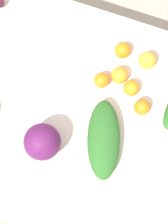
{
  "coord_description": "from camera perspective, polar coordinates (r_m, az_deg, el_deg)",
  "views": [
    {
      "loc": [
        0.15,
        -0.39,
        2.04
      ],
      "look_at": [
        0.0,
        0.0,
        0.73
      ],
      "focal_mm": 50.0,
      "sensor_mm": 36.0,
      "label": 1
    }
  ],
  "objects": [
    {
      "name": "cabbage_purple",
      "position": [
        1.3,
        -7.63,
        -5.42
      ],
      "size": [
        0.16,
        0.16,
        0.16
      ],
      "primitive_type": "sphere",
      "color": "#601E5B",
      "rests_on": "dining_table"
    },
    {
      "name": "dining_table",
      "position": [
        1.47,
        0.0,
        -1.14
      ],
      "size": [
        1.38,
        1.08,
        0.71
      ],
      "color": "silver",
      "rests_on": "ground_plane"
    },
    {
      "name": "orange_0",
      "position": [
        1.43,
        6.52,
        6.69
      ],
      "size": [
        0.08,
        0.08,
        0.08
      ],
      "primitive_type": "sphere",
      "color": "orange",
      "rests_on": "dining_table"
    },
    {
      "name": "orange_5",
      "position": [
        1.42,
        3.23,
        5.82
      ],
      "size": [
        0.07,
        0.07,
        0.07
      ],
      "primitive_type": "sphere",
      "color": "orange",
      "rests_on": "dining_table"
    },
    {
      "name": "orange_1",
      "position": [
        1.48,
        11.54,
        9.26
      ],
      "size": [
        0.08,
        0.08,
        0.08
      ],
      "primitive_type": "sphere",
      "color": "#F9A833",
      "rests_on": "dining_table"
    },
    {
      "name": "greens_bunch_kale",
      "position": [
        1.33,
        3.62,
        -4.91
      ],
      "size": [
        0.24,
        0.37,
        0.09
      ],
      "primitive_type": "ellipsoid",
      "rotation": [
        0.0,
        0.0,
        1.9
      ],
      "color": "#2D6B28",
      "rests_on": "dining_table"
    },
    {
      "name": "orange_2",
      "position": [
        1.42,
        8.68,
        4.36
      ],
      "size": [
        0.07,
        0.07,
        0.07
      ],
      "primitive_type": "sphere",
      "color": "orange",
      "rests_on": "dining_table"
    },
    {
      "name": "ground_plane",
      "position": [
        2.08,
        0.0,
        -6.0
      ],
      "size": [
        8.0,
        8.0,
        0.0
      ],
      "primitive_type": "plane",
      "color": "#B2A899"
    },
    {
      "name": "orange_4",
      "position": [
        1.39,
        10.57,
        0.87
      ],
      "size": [
        0.07,
        0.07,
        0.07
      ],
      "primitive_type": "sphere",
      "color": "orange",
      "rests_on": "dining_table"
    },
    {
      "name": "orange_3",
      "position": [
        1.49,
        7.06,
        11.16
      ],
      "size": [
        0.08,
        0.08,
        0.08
      ],
      "primitive_type": "sphere",
      "color": "orange",
      "rests_on": "dining_table"
    }
  ]
}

